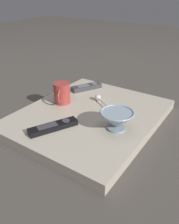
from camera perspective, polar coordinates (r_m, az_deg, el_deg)
name	(u,v)px	position (r m, az deg, el deg)	size (l,w,h in m)	color
ground_plane	(90,120)	(1.05, 0.02, -2.08)	(6.00, 6.00, 0.00)	#47423D
table	(90,116)	(1.04, 0.02, -1.10)	(0.56, 0.67, 0.04)	#B7AD99
cereal_bowl	(117,120)	(0.90, 6.71, -1.86)	(0.13, 0.13, 0.08)	#8C9EAD
coffee_mug	(62,93)	(1.11, -6.82, 4.63)	(0.08, 0.11, 0.10)	#A53833
teaspoon	(99,98)	(1.13, 2.27, 3.38)	(0.12, 0.09, 0.03)	silver
tv_remote_near	(87,87)	(1.26, -0.73, 6.14)	(0.12, 0.17, 0.03)	#38383D
tv_remote_far	(53,127)	(0.92, -8.85, -3.55)	(0.13, 0.20, 0.02)	black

